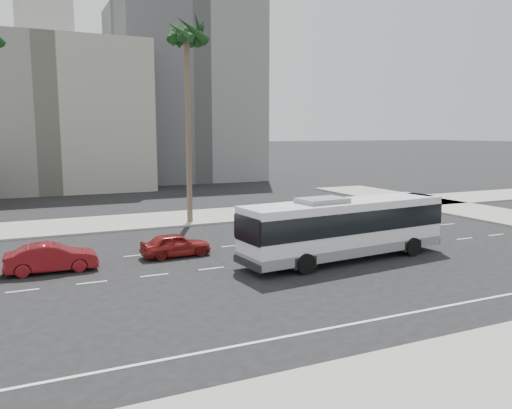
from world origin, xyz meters
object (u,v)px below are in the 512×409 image
car_a (176,245)px  palm_near (187,38)px  city_bus (345,226)px  car_b (52,258)px

car_a → palm_near: 17.13m
city_bus → car_a: bearing=145.5°
car_a → palm_near: (3.96, 9.97, 13.35)m
city_bus → palm_near: bearing=101.3°
city_bus → car_a: (-8.40, 4.65, -1.20)m
car_b → car_a: bearing=-83.4°
car_a → car_b: 6.68m
city_bus → car_a: 9.67m
city_bus → palm_near: (-4.44, 14.61, 12.15)m
car_b → palm_near: bearing=-43.4°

